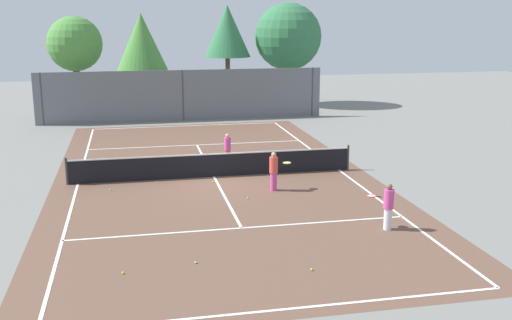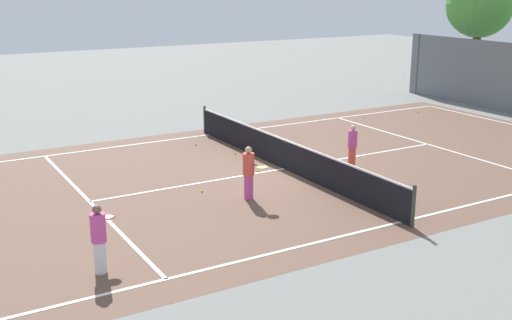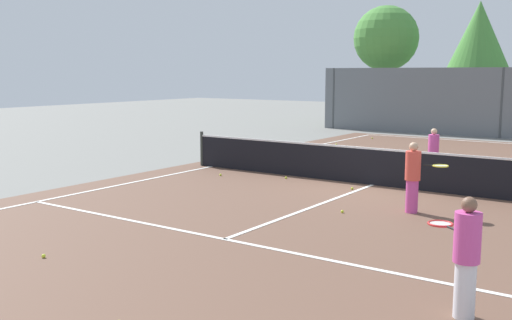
{
  "view_description": "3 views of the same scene",
  "coord_description": "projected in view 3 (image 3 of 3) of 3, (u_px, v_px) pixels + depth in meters",
  "views": [
    {
      "loc": [
        -3.29,
        -24.51,
        6.7
      ],
      "look_at": [
        1.45,
        -1.71,
        1.06
      ],
      "focal_mm": 42.85,
      "sensor_mm": 36.0,
      "label": 1
    },
    {
      "loc": [
        16.66,
        -10.77,
        5.89
      ],
      "look_at": [
        0.47,
        -1.33,
        0.6
      ],
      "focal_mm": 44.5,
      "sensor_mm": 36.0,
      "label": 2
    },
    {
      "loc": [
        6.41,
        -14.61,
        2.96
      ],
      "look_at": [
        -1.4,
        -3.41,
        0.97
      ],
      "focal_mm": 42.03,
      "sensor_mm": 36.0,
      "label": 3
    }
  ],
  "objects": [
    {
      "name": "ground_plane",
      "position": [
        372.0,
        185.0,
        15.91
      ],
      "size": [
        80.0,
        80.0,
        0.0
      ],
      "primitive_type": "plane",
      "color": "slate"
    },
    {
      "name": "court_surface",
      "position": [
        372.0,
        185.0,
        15.91
      ],
      "size": [
        13.0,
        25.0,
        0.01
      ],
      "color": "brown",
      "rests_on": "ground_plane"
    },
    {
      "name": "tennis_net",
      "position": [
        373.0,
        166.0,
        15.84
      ],
      "size": [
        11.9,
        0.1,
        1.1
      ],
      "color": "#333833",
      "rests_on": "ground_plane"
    },
    {
      "name": "perimeter_fence",
      "position": [
        502.0,
        103.0,
        27.04
      ],
      "size": [
        18.0,
        0.12,
        3.2
      ],
      "color": "slate",
      "rests_on": "ground_plane"
    },
    {
      "name": "tree_1",
      "position": [
        479.0,
        38.0,
        31.51
      ],
      "size": [
        3.44,
        3.44,
        6.69
      ],
      "color": "brown",
      "rests_on": "ground_plane"
    },
    {
      "name": "tree_3",
      "position": [
        386.0,
        39.0,
        32.02
      ],
      "size": [
        3.46,
        3.46,
        6.51
      ],
      "color": "brown",
      "rests_on": "ground_plane"
    },
    {
      "name": "player_0",
      "position": [
        433.0,
        153.0,
        16.96
      ],
      "size": [
        0.3,
        0.3,
        1.41
      ],
      "color": "#E54C3F",
      "rests_on": "ground_plane"
    },
    {
      "name": "player_1",
      "position": [
        466.0,
        255.0,
        7.22
      ],
      "size": [
        0.83,
        0.74,
        1.51
      ],
      "color": "silver",
      "rests_on": "ground_plane"
    },
    {
      "name": "player_2",
      "position": [
        413.0,
        176.0,
        12.68
      ],
      "size": [
        0.91,
        0.46,
        1.51
      ],
      "color": "#D14799",
      "rests_on": "ground_plane"
    },
    {
      "name": "tennis_ball_0",
      "position": [
        372.0,
        138.0,
        26.99
      ],
      "size": [
        0.07,
        0.07,
        0.07
      ],
      "primitive_type": "sphere",
      "color": "#CCE533",
      "rests_on": "ground_plane"
    },
    {
      "name": "tennis_ball_1",
      "position": [
        342.0,
        211.0,
        12.75
      ],
      "size": [
        0.07,
        0.07,
        0.07
      ],
      "primitive_type": "sphere",
      "color": "#CCE533",
      "rests_on": "ground_plane"
    },
    {
      "name": "tennis_ball_3",
      "position": [
        352.0,
        188.0,
        15.28
      ],
      "size": [
        0.07,
        0.07,
        0.07
      ],
      "primitive_type": "sphere",
      "color": "#CCE533",
      "rests_on": "ground_plane"
    },
    {
      "name": "tennis_ball_4",
      "position": [
        221.0,
        175.0,
        17.31
      ],
      "size": [
        0.07,
        0.07,
        0.07
      ],
      "primitive_type": "sphere",
      "color": "#CCE533",
      "rests_on": "ground_plane"
    },
    {
      "name": "tennis_ball_6",
      "position": [
        286.0,
        178.0,
        16.85
      ],
      "size": [
        0.07,
        0.07,
        0.07
      ],
      "primitive_type": "sphere",
      "color": "#CCE533",
      "rests_on": "ground_plane"
    },
    {
      "name": "tennis_ball_7",
      "position": [
        336.0,
        144.0,
        24.68
      ],
      "size": [
        0.07,
        0.07,
        0.07
      ],
      "primitive_type": "sphere",
      "color": "#CCE533",
      "rests_on": "ground_plane"
    },
    {
      "name": "tennis_ball_8",
      "position": [
        44.0,
        256.0,
        9.65
      ],
      "size": [
        0.07,
        0.07,
        0.07
      ],
      "primitive_type": "sphere",
      "color": "#CCE533",
      "rests_on": "ground_plane"
    }
  ]
}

